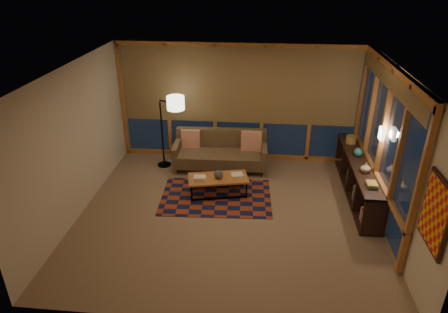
# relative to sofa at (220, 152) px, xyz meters

# --- Properties ---
(floor) EXTENTS (5.50, 5.00, 0.01)m
(floor) POSITION_rel_sofa_xyz_m (0.35, -1.80, -0.42)
(floor) COLOR #7F6A4E
(floor) RESTS_ON ground
(ceiling) EXTENTS (5.50, 5.00, 0.01)m
(ceiling) POSITION_rel_sofa_xyz_m (0.35, -1.80, 2.28)
(ceiling) COLOR white
(ceiling) RESTS_ON walls
(walls) EXTENTS (5.51, 5.01, 2.70)m
(walls) POSITION_rel_sofa_xyz_m (0.35, -1.80, 0.93)
(walls) COLOR beige
(walls) RESTS_ON floor
(window_wall_back) EXTENTS (5.30, 0.16, 2.60)m
(window_wall_back) POSITION_rel_sofa_xyz_m (0.35, 0.63, 0.93)
(window_wall_back) COLOR #B06030
(window_wall_back) RESTS_ON walls
(window_wall_right) EXTENTS (0.16, 3.70, 2.60)m
(window_wall_right) POSITION_rel_sofa_xyz_m (3.03, -1.20, 0.93)
(window_wall_right) COLOR #B06030
(window_wall_right) RESTS_ON walls
(wall_art) EXTENTS (0.06, 0.74, 0.94)m
(wall_art) POSITION_rel_sofa_xyz_m (3.06, -3.65, 1.03)
(wall_art) COLOR red
(wall_art) RESTS_ON walls
(wall_sconce) EXTENTS (0.12, 0.18, 0.22)m
(wall_sconce) POSITION_rel_sofa_xyz_m (2.97, -1.35, 1.13)
(wall_sconce) COLOR #F1E5C5
(wall_sconce) RESTS_ON walls
(sofa) EXTENTS (2.07, 0.90, 0.84)m
(sofa) POSITION_rel_sofa_xyz_m (0.00, 0.00, 0.00)
(sofa) COLOR brown
(sofa) RESTS_ON floor
(pillow_left) EXTENTS (0.43, 0.15, 0.43)m
(pillow_left) POSITION_rel_sofa_xyz_m (-0.69, 0.21, 0.21)
(pillow_left) COLOR #CF4621
(pillow_left) RESTS_ON sofa
(pillow_right) EXTENTS (0.46, 0.16, 0.46)m
(pillow_right) POSITION_rel_sofa_xyz_m (0.68, 0.17, 0.23)
(pillow_right) COLOR #CF4621
(pillow_right) RESTS_ON sofa
(area_rug) EXTENTS (2.25, 1.56, 0.01)m
(area_rug) POSITION_rel_sofa_xyz_m (0.05, -1.23, -0.41)
(area_rug) COLOR maroon
(area_rug) RESTS_ON floor
(coffee_table) EXTENTS (1.26, 0.78, 0.39)m
(coffee_table) POSITION_rel_sofa_xyz_m (0.07, -1.11, -0.22)
(coffee_table) COLOR #B06030
(coffee_table) RESTS_ON floor
(book_stack_a) EXTENTS (0.24, 0.20, 0.06)m
(book_stack_a) POSITION_rel_sofa_xyz_m (-0.27, -1.22, 0.00)
(book_stack_a) COLOR #F6EBCD
(book_stack_a) RESTS_ON coffee_table
(book_stack_b) EXTENTS (0.28, 0.25, 0.05)m
(book_stack_b) POSITION_rel_sofa_xyz_m (0.45, -1.00, -0.00)
(book_stack_b) COLOR #F6EBCD
(book_stack_b) RESTS_ON coffee_table
(ceramic_pot) EXTENTS (0.20, 0.20, 0.18)m
(ceramic_pot) POSITION_rel_sofa_xyz_m (0.09, -1.15, 0.06)
(ceramic_pot) COLOR black
(ceramic_pot) RESTS_ON coffee_table
(floor_lamp) EXTENTS (0.66, 0.54, 1.71)m
(floor_lamp) POSITION_rel_sofa_xyz_m (-1.31, 0.04, 0.44)
(floor_lamp) COLOR black
(floor_lamp) RESTS_ON floor
(bookshelf) EXTENTS (0.40, 2.86, 0.72)m
(bookshelf) POSITION_rel_sofa_xyz_m (2.84, -0.80, -0.06)
(bookshelf) COLOR #321C17
(bookshelf) RESTS_ON floor
(basket) EXTENTS (0.25, 0.25, 0.16)m
(basket) POSITION_rel_sofa_xyz_m (2.82, 0.11, 0.38)
(basket) COLOR #A88847
(basket) RESTS_ON bookshelf
(teal_bowl) EXTENTS (0.21, 0.21, 0.17)m
(teal_bowl) POSITION_rel_sofa_xyz_m (2.84, -0.54, 0.38)
(teal_bowl) COLOR #278177
(teal_bowl) RESTS_ON bookshelf
(vase) EXTENTS (0.22, 0.22, 0.20)m
(vase) POSITION_rel_sofa_xyz_m (2.84, -1.23, 0.40)
(vase) COLOR tan
(vase) RESTS_ON bookshelf
(shelf_book_stack) EXTENTS (0.24, 0.29, 0.07)m
(shelf_book_stack) POSITION_rel_sofa_xyz_m (2.84, -1.75, 0.33)
(shelf_book_stack) COLOR #F6EBCD
(shelf_book_stack) RESTS_ON bookshelf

